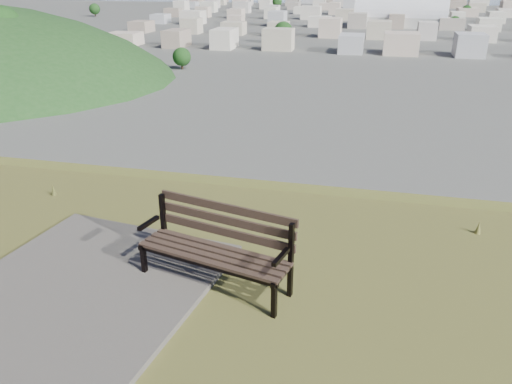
# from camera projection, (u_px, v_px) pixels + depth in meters

# --- Properties ---
(park_bench) EXTENTS (1.79, 0.93, 0.89)m
(park_bench) POSITION_uv_depth(u_px,v_px,m) (218.00, 243.00, 5.46)
(park_bench) COLOR #3F2E24
(park_bench) RESTS_ON hilltop_mesa
(gravel_patch) EXTENTS (3.04, 3.99, 0.07)m
(gravel_patch) POSITION_uv_depth(u_px,v_px,m) (58.00, 310.00, 5.13)
(gravel_patch) COLOR #605D54
(gravel_patch) RESTS_ON hilltop_mesa
(arena) EXTENTS (53.27, 27.75, 21.52)m
(arena) POSITION_uv_depth(u_px,v_px,m) (401.00, 18.00, 287.56)
(arena) COLOR beige
(arena) RESTS_ON ground
(city_blocks) EXTENTS (395.00, 361.00, 7.00)m
(city_blocks) POSITION_uv_depth(u_px,v_px,m) (381.00, 11.00, 364.47)
(city_blocks) COLOR silver
(city_blocks) RESTS_ON ground
(city_trees) EXTENTS (406.52, 387.20, 9.98)m
(city_trees) POSITION_uv_depth(u_px,v_px,m) (335.00, 16.00, 302.31)
(city_trees) COLOR #34251A
(city_trees) RESTS_ON ground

